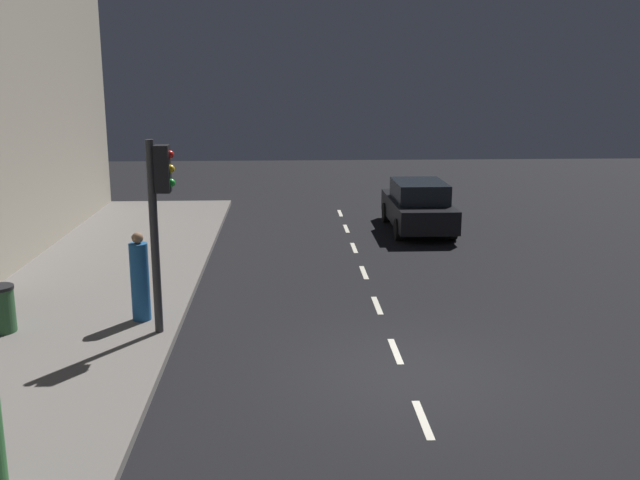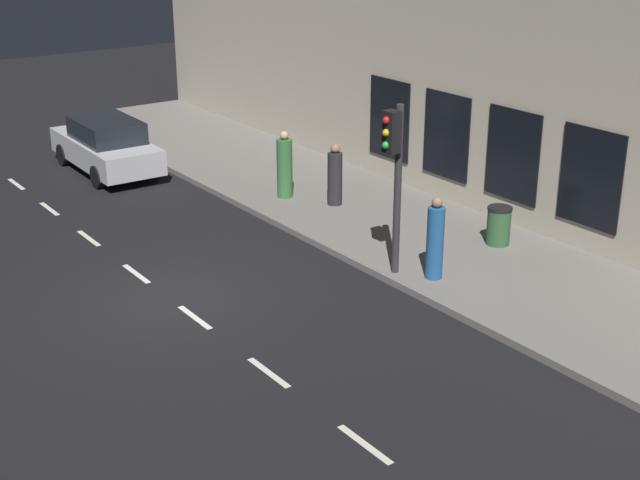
% 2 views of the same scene
% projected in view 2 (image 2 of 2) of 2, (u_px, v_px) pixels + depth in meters
% --- Properties ---
extents(ground_plane, '(60.00, 60.00, 0.00)m').
position_uv_depth(ground_plane, '(171.00, 300.00, 17.71)').
color(ground_plane, black).
extents(sidewalk, '(4.50, 32.00, 0.15)m').
position_uv_depth(sidewalk, '(407.00, 231.00, 21.11)').
color(sidewalk, slate).
rests_on(sidewalk, ground).
extents(building_facade, '(0.65, 32.00, 8.52)m').
position_uv_depth(building_facade, '(495.00, 44.00, 20.99)').
color(building_facade, '#B2A893').
rests_on(building_facade, ground).
extents(lane_centre_line, '(0.12, 27.20, 0.01)m').
position_uv_depth(lane_centre_line, '(195.00, 317.00, 16.96)').
color(lane_centre_line, beige).
rests_on(lane_centre_line, ground).
extents(traffic_light, '(0.50, 0.32, 3.57)m').
position_uv_depth(traffic_light, '(394.00, 162.00, 17.72)').
color(traffic_light, '#2D2D30').
rests_on(traffic_light, sidewalk).
extents(parked_car_1, '(1.94, 4.46, 1.58)m').
position_uv_depth(parked_car_1, '(106.00, 145.00, 25.65)').
color(parked_car_1, '#B7B7BC').
rests_on(parked_car_1, ground).
extents(pedestrian_0, '(0.49, 0.49, 1.75)m').
position_uv_depth(pedestrian_0, '(435.00, 241.00, 18.08)').
color(pedestrian_0, '#1E5189').
rests_on(pedestrian_0, sidewalk).
extents(pedestrian_1, '(0.57, 0.57, 1.76)m').
position_uv_depth(pedestrian_1, '(285.00, 167.00, 23.02)').
color(pedestrian_1, '#336B38').
rests_on(pedestrian_1, sidewalk).
extents(pedestrian_2, '(0.51, 0.51, 1.58)m').
position_uv_depth(pedestrian_2, '(335.00, 177.00, 22.48)').
color(pedestrian_2, '#232328').
rests_on(pedestrian_2, sidewalk).
extents(trash_bin, '(0.56, 0.56, 0.88)m').
position_uv_depth(trash_bin, '(499.00, 225.00, 19.98)').
color(trash_bin, '#2D5633').
rests_on(trash_bin, sidewalk).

